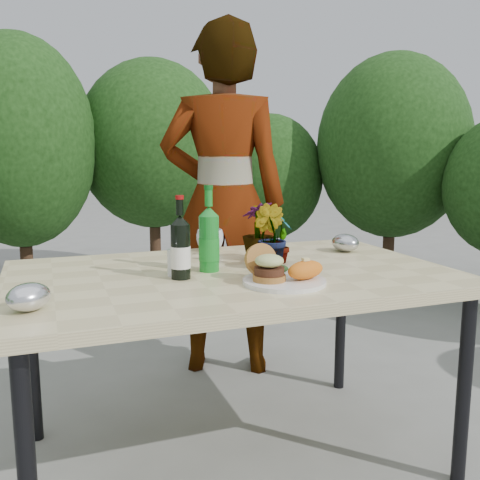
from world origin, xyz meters
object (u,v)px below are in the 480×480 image
object	(u,v)px
wine_bottle	(180,248)
patio_table	(233,287)
dinner_plate	(284,281)
person	(224,202)

from	to	relation	value
wine_bottle	patio_table	bearing A→B (deg)	-9.80
patio_table	wine_bottle	xyz separation A→B (m)	(-0.21, -0.04, 0.16)
dinner_plate	person	size ratio (longest dim) A/B	0.15
patio_table	dinner_plate	xyz separation A→B (m)	(0.10, -0.23, 0.06)
dinner_plate	wine_bottle	bearing A→B (deg)	148.30
dinner_plate	person	distance (m)	1.12
wine_bottle	dinner_plate	bearing A→B (deg)	-53.22
patio_table	dinner_plate	bearing A→B (deg)	-66.28
dinner_plate	person	world-z (taller)	person
patio_table	dinner_plate	world-z (taller)	dinner_plate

